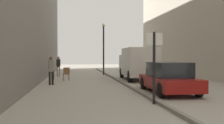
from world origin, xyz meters
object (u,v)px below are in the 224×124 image
(pedestrian_main_foreground, at_px, (58,65))
(pedestrian_mid_block, at_px, (51,69))
(parked_car, at_px, (168,78))
(street_sign_post, at_px, (154,61))
(cafe_chair_near_window, at_px, (66,73))
(bicycle_leaning, at_px, (53,76))
(delivery_van, at_px, (138,63))
(lamp_post, at_px, (104,46))

(pedestrian_main_foreground, xyz_separation_m, pedestrian_mid_block, (-0.06, -6.21, 0.01))
(parked_car, xyz_separation_m, street_sign_post, (-1.58, -2.70, 0.83))
(street_sign_post, bearing_deg, cafe_chair_near_window, -63.58)
(pedestrian_mid_block, distance_m, street_sign_post, 7.98)
(bicycle_leaning, bearing_deg, cafe_chair_near_window, 10.52)
(pedestrian_main_foreground, bearing_deg, cafe_chair_near_window, 98.29)
(pedestrian_mid_block, bearing_deg, bicycle_leaning, -84.74)
(pedestrian_main_foreground, xyz_separation_m, bicycle_leaning, (-0.16, -3.76, -0.61))
(pedestrian_mid_block, bearing_deg, delivery_van, -154.25)
(pedestrian_main_foreground, distance_m, street_sign_post, 13.63)
(delivery_van, height_order, bicycle_leaning, delivery_van)
(pedestrian_main_foreground, xyz_separation_m, street_sign_post, (4.14, -12.97, 0.56))
(pedestrian_mid_block, height_order, street_sign_post, street_sign_post)
(street_sign_post, relative_size, bicycle_leaning, 1.47)
(pedestrian_mid_block, xyz_separation_m, cafe_chair_near_window, (0.82, 2.63, -0.45))
(pedestrian_main_foreground, xyz_separation_m, lamp_post, (4.02, 1.54, 1.74))
(parked_car, relative_size, cafe_chair_near_window, 4.50)
(pedestrian_main_foreground, bearing_deg, bicycle_leaning, 83.90)
(street_sign_post, distance_m, cafe_chair_near_window, 10.03)
(street_sign_post, distance_m, lamp_post, 14.56)
(pedestrian_mid_block, bearing_deg, lamp_post, -114.85)
(bicycle_leaning, bearing_deg, parked_car, -48.26)
(pedestrian_main_foreground, distance_m, lamp_post, 4.64)
(pedestrian_mid_block, relative_size, cafe_chair_near_window, 1.83)
(bicycle_leaning, distance_m, cafe_chair_near_window, 0.95)
(parked_car, distance_m, lamp_post, 12.11)
(delivery_van, bearing_deg, street_sign_post, -98.63)
(pedestrian_mid_block, relative_size, lamp_post, 0.36)
(delivery_van, bearing_deg, bicycle_leaning, -177.08)
(parked_car, height_order, lamp_post, lamp_post)
(bicycle_leaning, bearing_deg, street_sign_post, -65.30)
(street_sign_post, distance_m, bicycle_leaning, 10.24)
(pedestrian_main_foreground, relative_size, bicycle_leaning, 0.97)
(delivery_van, relative_size, parked_car, 1.25)
(parked_car, bearing_deg, pedestrian_mid_block, 145.82)
(pedestrian_mid_block, xyz_separation_m, bicycle_leaning, (-0.10, 2.45, -0.61))
(pedestrian_mid_block, distance_m, bicycle_leaning, 2.53)
(pedestrian_main_foreground, distance_m, delivery_van, 6.99)
(pedestrian_main_foreground, distance_m, cafe_chair_near_window, 3.69)
(delivery_van, xyz_separation_m, parked_car, (-0.21, -6.59, -0.54))
(parked_car, relative_size, street_sign_post, 1.63)
(pedestrian_mid_block, height_order, cafe_chair_near_window, pedestrian_mid_block)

